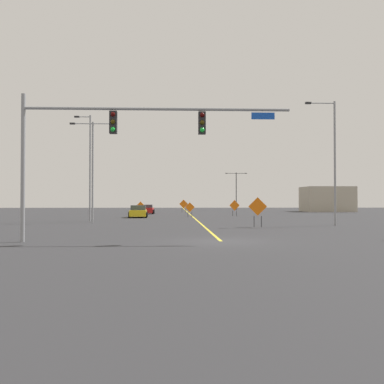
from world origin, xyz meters
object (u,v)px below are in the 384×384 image
street_lamp_near_right (236,187)px  street_lamp_mid_left (89,164)px  construction_sign_median_near (141,207)px  construction_sign_left_shoulder (235,206)px  construction_sign_right_shoulder (258,208)px  car_yellow_approaching (138,212)px  car_red_near (147,209)px  street_lamp_far_right (93,163)px  construction_sign_median_far (184,204)px  traffic_signal_assembly (114,133)px  street_lamp_near_left (333,157)px  construction_sign_right_lane (190,208)px

street_lamp_near_right → street_lamp_mid_left: bearing=-111.6°
construction_sign_median_near → construction_sign_left_shoulder: 12.02m
construction_sign_median_near → construction_sign_left_shoulder: size_ratio=0.91×
construction_sign_right_shoulder → car_yellow_approaching: (-10.10, 19.24, -0.73)m
car_yellow_approaching → car_red_near: size_ratio=1.06×
street_lamp_far_right → construction_sign_right_shoulder: size_ratio=4.07×
construction_sign_median_near → construction_sign_right_shoulder: 27.83m
construction_sign_right_shoulder → construction_sign_median_far: bearing=96.5°
traffic_signal_assembly → car_yellow_approaching: (-1.32, 30.48, -4.39)m
street_lamp_near_right → car_red_near: (-16.95, -29.18, -4.10)m
traffic_signal_assembly → construction_sign_median_near: 37.31m
street_lamp_near_right → construction_sign_right_shoulder: bearing=-96.4°
street_lamp_near_left → construction_sign_right_lane: bearing=119.4°
construction_sign_median_far → car_red_near: bearing=-129.9°
street_lamp_mid_left → construction_sign_left_shoulder: 21.36m
street_lamp_near_left → construction_sign_left_shoulder: (-4.64, 22.07, -4.01)m
construction_sign_left_shoulder → car_yellow_approaching: 12.53m
street_lamp_mid_left → traffic_signal_assembly: bearing=-76.3°
construction_sign_median_far → street_lamp_mid_left: bearing=-107.2°
construction_sign_right_lane → construction_sign_median_near: bearing=137.5°
street_lamp_near_left → traffic_signal_assembly: bearing=-138.8°
traffic_signal_assembly → construction_sign_right_lane: 32.02m
street_lamp_far_right → car_red_near: bearing=83.1°
traffic_signal_assembly → construction_sign_median_far: 51.29m
construction_sign_median_far → car_yellow_approaching: construction_sign_median_far is taller
car_red_near → construction_sign_right_shoulder: bearing=-73.4°
construction_sign_median_far → construction_sign_right_shoulder: bearing=-83.5°
construction_sign_right_shoulder → car_yellow_approaching: construction_sign_right_shoulder is taller
street_lamp_mid_left → street_lamp_far_right: bearing=-72.7°
construction_sign_left_shoulder → construction_sign_right_shoulder: 23.95m
car_red_near → street_lamp_near_right: bearing=59.8°
street_lamp_near_right → construction_sign_right_lane: street_lamp_near_right is taller
car_yellow_approaching → construction_sign_median_far: bearing=74.8°
street_lamp_near_right → traffic_signal_assembly: bearing=-102.1°
street_lamp_mid_left → construction_sign_median_far: (9.33, 30.10, -4.00)m
construction_sign_left_shoulder → car_yellow_approaching: construction_sign_left_shoulder is taller
street_lamp_mid_left → construction_sign_right_lane: (9.66, 10.57, -4.24)m
construction_sign_median_far → construction_sign_right_lane: bearing=-89.0°
construction_sign_right_shoulder → construction_sign_right_lane: bearing=101.8°
car_red_near → street_lamp_mid_left: bearing=-99.5°
construction_sign_right_shoulder → construction_sign_median_far: construction_sign_right_shoulder is taller
construction_sign_left_shoulder → construction_sign_median_far: size_ratio=0.96×
car_red_near → construction_sign_median_far: bearing=50.1°
construction_sign_left_shoulder → street_lamp_far_right: bearing=-131.2°
street_lamp_near_right → construction_sign_right_shoulder: (-7.02, -62.48, -3.37)m
construction_sign_median_far → car_red_near: construction_sign_median_far is taller
street_lamp_mid_left → construction_sign_median_far: size_ratio=4.71×
construction_sign_right_shoulder → construction_sign_left_shoulder: bearing=86.4°
car_yellow_approaching → car_red_near: car_yellow_approaching is taller
car_red_near → street_lamp_far_right: bearing=-96.9°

